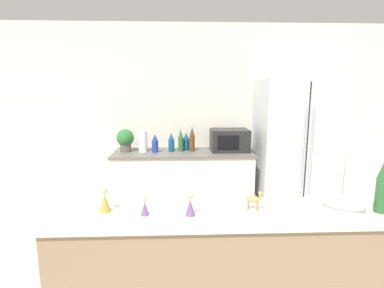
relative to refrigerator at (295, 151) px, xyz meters
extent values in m
cube|color=silver|center=(-1.11, 0.39, 0.37)|extent=(8.00, 0.06, 2.55)
cube|color=white|center=(-1.44, 0.06, -0.47)|extent=(1.74, 0.60, 0.88)
cube|color=#66605B|center=(-1.44, 0.06, -0.02)|extent=(1.77, 0.63, 0.03)
cube|color=silver|center=(0.00, 0.00, 0.00)|extent=(0.94, 0.67, 1.82)
cube|color=black|center=(0.00, -0.34, 0.00)|extent=(0.01, 0.01, 1.75)
cylinder|color=#B2B5BA|center=(-0.05, -0.36, 0.09)|extent=(0.02, 0.02, 1.00)
cylinder|color=#B2B5BA|center=(0.05, -0.36, 0.09)|extent=(0.02, 0.02, 1.00)
cube|color=#8C7256|center=(-1.15, -1.99, -0.45)|extent=(2.19, 0.41, 0.92)
cube|color=silver|center=(-1.15, -1.99, 0.03)|extent=(2.23, 0.45, 0.03)
cylinder|color=#595451|center=(-2.17, 0.07, 0.05)|extent=(0.14, 0.14, 0.10)
sphere|color=#2D7033|center=(-2.17, 0.07, 0.18)|extent=(0.22, 0.22, 0.22)
cylinder|color=white|center=(-1.95, 0.06, 0.14)|extent=(0.11, 0.11, 0.27)
cube|color=black|center=(-0.84, 0.08, 0.14)|extent=(0.48, 0.36, 0.28)
cube|color=black|center=(-0.88, -0.11, 0.14)|extent=(0.26, 0.01, 0.17)
cylinder|color=brown|center=(-1.32, 0.08, 0.10)|extent=(0.07, 0.07, 0.20)
cone|color=brown|center=(-1.32, 0.08, 0.26)|extent=(0.07, 0.07, 0.11)
cylinder|color=gold|center=(-1.32, 0.08, 0.32)|extent=(0.02, 0.02, 0.01)
cylinder|color=#2D6033|center=(-1.47, 0.07, 0.09)|extent=(0.06, 0.06, 0.18)
cone|color=#2D6033|center=(-1.47, 0.07, 0.23)|extent=(0.06, 0.06, 0.10)
cylinder|color=gold|center=(-1.47, 0.07, 0.29)|extent=(0.02, 0.02, 0.01)
cylinder|color=navy|center=(-1.40, 0.14, 0.08)|extent=(0.08, 0.08, 0.15)
cone|color=navy|center=(-1.40, 0.14, 0.19)|extent=(0.08, 0.08, 0.08)
cylinder|color=gold|center=(-1.40, 0.14, 0.24)|extent=(0.03, 0.03, 0.01)
cylinder|color=navy|center=(-1.59, 0.06, 0.08)|extent=(0.08, 0.08, 0.15)
cone|color=navy|center=(-1.59, 0.06, 0.20)|extent=(0.07, 0.07, 0.09)
cylinder|color=gold|center=(-1.59, 0.06, 0.24)|extent=(0.03, 0.03, 0.01)
cylinder|color=navy|center=(-1.79, 0.02, 0.08)|extent=(0.08, 0.08, 0.15)
cone|color=navy|center=(-1.79, 0.02, 0.19)|extent=(0.08, 0.08, 0.08)
cylinder|color=gold|center=(-1.79, 0.02, 0.23)|extent=(0.03, 0.03, 0.01)
cylinder|color=#235628|center=(-0.27, -2.04, 0.15)|extent=(0.07, 0.07, 0.21)
cylinder|color=#B7BABF|center=(-0.47, -1.99, 0.07)|extent=(0.23, 0.23, 0.04)
torus|color=#B7BABF|center=(-0.47, -1.99, 0.09)|extent=(0.24, 0.24, 0.02)
ellipsoid|color=tan|center=(-1.03, -1.98, 0.12)|extent=(0.10, 0.08, 0.04)
sphere|color=tan|center=(-1.03, -1.98, 0.14)|extent=(0.03, 0.03, 0.03)
cylinder|color=tan|center=(-0.99, -1.99, 0.14)|extent=(0.02, 0.02, 0.04)
sphere|color=tan|center=(-0.99, -1.99, 0.16)|extent=(0.02, 0.02, 0.02)
cylinder|color=tan|center=(-1.00, -1.98, 0.07)|extent=(0.01, 0.01, 0.05)
cylinder|color=tan|center=(-1.01, -2.00, 0.07)|extent=(0.01, 0.01, 0.05)
cylinder|color=tan|center=(-1.05, -1.95, 0.07)|extent=(0.01, 0.01, 0.05)
cylinder|color=tan|center=(-1.07, -1.98, 0.07)|extent=(0.01, 0.01, 0.05)
cone|color=#6B4784|center=(-1.42, -2.04, 0.10)|extent=(0.06, 0.06, 0.10)
sphere|color=tan|center=(-1.42, -2.04, 0.17)|extent=(0.04, 0.04, 0.04)
cone|color=#B28933|center=(-1.93, -1.97, 0.10)|extent=(0.07, 0.07, 0.12)
sphere|color=tan|center=(-1.93, -1.97, 0.18)|extent=(0.04, 0.04, 0.04)
cone|color=#6B4784|center=(-1.69, -2.03, 0.09)|extent=(0.05, 0.05, 0.08)
sphere|color=tan|center=(-1.69, -2.03, 0.15)|extent=(0.03, 0.03, 0.03)
camera|label=1|loc=(-1.48, -3.70, 0.77)|focal=28.00mm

